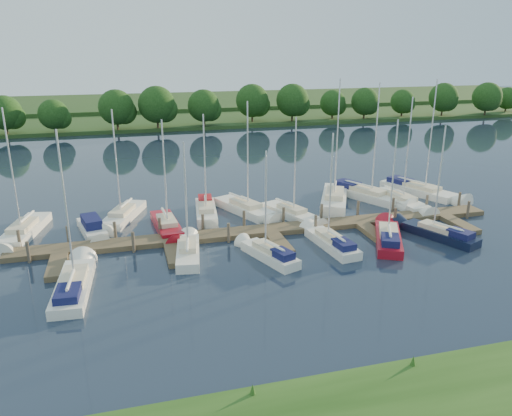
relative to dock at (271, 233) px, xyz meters
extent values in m
plane|color=#1B2537|center=(0.00, -7.31, -0.20)|extent=(260.00, 260.00, 0.00)
cube|color=#4E402C|center=(0.00, 0.69, 0.00)|extent=(40.00, 2.00, 0.40)
cube|color=#4E402C|center=(-16.00, -2.31, 0.00)|extent=(1.20, 4.00, 0.40)
cube|color=#4E402C|center=(-8.00, -2.31, 0.00)|extent=(1.20, 4.00, 0.40)
cube|color=#4E402C|center=(0.00, -2.31, 0.00)|extent=(1.20, 4.00, 0.40)
cube|color=#4E402C|center=(8.00, -2.31, 0.00)|extent=(1.20, 4.00, 0.40)
cube|color=#4E402C|center=(16.00, -2.31, 0.00)|extent=(1.20, 4.00, 0.40)
cylinder|color=#473D33|center=(-19.00, 1.99, 0.40)|extent=(0.24, 0.24, 2.00)
cylinder|color=#473D33|center=(-15.55, 1.99, 0.40)|extent=(0.24, 0.24, 2.00)
cylinder|color=#473D33|center=(-12.09, 1.99, 0.40)|extent=(0.24, 0.24, 2.00)
cylinder|color=#473D33|center=(-8.64, 1.99, 0.40)|extent=(0.24, 0.24, 2.00)
cylinder|color=#473D33|center=(-5.18, 1.99, 0.40)|extent=(0.24, 0.24, 2.00)
cylinder|color=#473D33|center=(-1.73, 1.99, 0.40)|extent=(0.24, 0.24, 2.00)
cylinder|color=#473D33|center=(1.73, 1.99, 0.40)|extent=(0.24, 0.24, 2.00)
cylinder|color=#473D33|center=(5.18, 1.99, 0.40)|extent=(0.24, 0.24, 2.00)
cylinder|color=#473D33|center=(8.64, 1.99, 0.40)|extent=(0.24, 0.24, 2.00)
cylinder|color=#473D33|center=(12.09, 1.99, 0.40)|extent=(0.24, 0.24, 2.00)
cylinder|color=#473D33|center=(15.55, 1.99, 0.40)|extent=(0.24, 0.24, 2.00)
cylinder|color=#473D33|center=(19.00, 1.99, 0.40)|extent=(0.24, 0.24, 2.00)
cylinder|color=#473D33|center=(-18.00, -0.61, 0.40)|extent=(0.24, 0.24, 2.00)
cylinder|color=#473D33|center=(-10.80, -0.61, 0.40)|extent=(0.24, 0.24, 2.00)
cylinder|color=#473D33|center=(-3.60, -0.61, 0.40)|extent=(0.24, 0.24, 2.00)
cylinder|color=#473D33|center=(3.60, -0.61, 0.40)|extent=(0.24, 0.24, 2.00)
cylinder|color=#473D33|center=(10.80, -0.61, 0.40)|extent=(0.24, 0.24, 2.00)
cylinder|color=#473D33|center=(18.00, -0.61, 0.40)|extent=(0.24, 0.24, 2.00)
cube|color=#1F4119|center=(0.00, 67.69, 0.10)|extent=(180.00, 30.00, 0.60)
cube|color=#334C21|center=(0.00, 92.69, 0.50)|extent=(220.00, 40.00, 1.40)
cylinder|color=#38281C|center=(-28.11, 54.55, 1.01)|extent=(0.36, 0.36, 2.41)
sphere|color=#17380F|center=(-28.11, 54.55, 3.95)|extent=(5.62, 5.62, 5.62)
sphere|color=#17380F|center=(-26.91, 54.75, 3.15)|extent=(4.02, 4.02, 4.02)
cylinder|color=#38281C|center=(-20.87, 55.24, 0.81)|extent=(0.36, 0.36, 2.02)
sphere|color=#17380F|center=(-20.87, 55.24, 3.29)|extent=(4.72, 4.72, 4.72)
sphere|color=#17380F|center=(-19.85, 55.44, 2.61)|extent=(3.37, 3.37, 3.37)
cylinder|color=#38281C|center=(-11.70, 55.80, 0.96)|extent=(0.36, 0.36, 2.31)
sphere|color=#17380F|center=(-11.70, 55.80, 3.79)|extent=(5.40, 5.40, 5.40)
sphere|color=#17380F|center=(-10.54, 56.00, 3.02)|extent=(3.86, 3.86, 3.86)
cylinder|color=#38281C|center=(-4.67, 54.50, 0.82)|extent=(0.36, 0.36, 2.04)
sphere|color=#17380F|center=(-4.67, 54.50, 3.31)|extent=(4.76, 4.76, 4.76)
sphere|color=#17380F|center=(-3.65, 54.70, 2.63)|extent=(3.40, 3.40, 3.40)
cylinder|color=#38281C|center=(3.22, 53.30, 1.17)|extent=(0.36, 0.36, 2.75)
sphere|color=#17380F|center=(3.22, 53.30, 4.54)|extent=(6.42, 6.42, 6.42)
sphere|color=#17380F|center=(4.59, 53.50, 3.62)|extent=(4.58, 4.58, 4.58)
cylinder|color=#38281C|center=(11.77, 55.35, 0.91)|extent=(0.36, 0.36, 2.23)
sphere|color=#17380F|center=(11.77, 55.35, 3.63)|extent=(5.19, 5.19, 5.19)
sphere|color=#17380F|center=(12.88, 55.55, 2.89)|extent=(3.71, 3.71, 3.71)
cylinder|color=#38281C|center=(19.84, 56.06, 0.93)|extent=(0.36, 0.36, 2.25)
sphere|color=#17380F|center=(19.84, 56.06, 3.68)|extent=(5.26, 5.26, 5.26)
sphere|color=#17380F|center=(20.97, 56.26, 2.93)|extent=(3.75, 3.75, 3.75)
cylinder|color=#38281C|center=(28.33, 54.81, 1.20)|extent=(0.36, 0.36, 2.80)
sphere|color=#17380F|center=(28.33, 54.81, 4.63)|extent=(6.54, 6.54, 6.54)
sphere|color=#17380F|center=(29.73, 55.01, 3.69)|extent=(4.67, 4.67, 4.67)
cylinder|color=#38281C|center=(38.16, 55.67, 1.09)|extent=(0.36, 0.36, 2.58)
sphere|color=#17380F|center=(38.16, 55.67, 4.23)|extent=(6.01, 6.01, 6.01)
sphere|color=#17380F|center=(39.45, 55.87, 3.38)|extent=(4.29, 4.29, 4.29)
cylinder|color=#38281C|center=(45.72, 55.64, 1.19)|extent=(0.36, 0.36, 2.77)
sphere|color=#17380F|center=(45.72, 55.64, 4.58)|extent=(6.47, 6.47, 6.47)
sphere|color=#17380F|center=(47.10, 55.84, 3.65)|extent=(4.62, 4.62, 4.62)
cylinder|color=#38281C|center=(54.53, 53.47, 0.80)|extent=(0.36, 0.36, 2.00)
sphere|color=#17380F|center=(54.53, 53.47, 3.24)|extent=(4.66, 4.66, 4.66)
sphere|color=#17380F|center=(55.52, 53.67, 2.57)|extent=(3.33, 3.33, 3.33)
cylinder|color=#38281C|center=(61.87, 54.12, 0.93)|extent=(0.36, 0.36, 2.25)
sphere|color=#17380F|center=(61.87, 54.12, 3.68)|extent=(5.25, 5.25, 5.25)
sphere|color=#17380F|center=(63.00, 54.32, 2.93)|extent=(3.75, 3.75, 3.75)
cube|color=white|center=(-19.19, 5.52, -0.05)|extent=(3.39, 7.35, 1.08)
cone|color=white|center=(-19.91, 2.04, -0.05)|extent=(1.48, 2.63, 0.99)
cube|color=beige|center=(-19.26, 5.17, 0.64)|extent=(2.11, 3.43, 0.49)
cylinder|color=silver|center=(-19.33, 4.82, 5.28)|extent=(0.12, 0.12, 9.58)
cylinder|color=silver|center=(-19.04, 6.21, 1.03)|extent=(0.75, 3.15, 0.10)
cylinder|color=white|center=(-19.04, 6.21, 1.03)|extent=(0.77, 2.82, 0.20)
cube|color=white|center=(-13.94, 4.42, -0.05)|extent=(2.67, 5.11, 0.96)
cone|color=white|center=(-13.39, 2.04, -0.05)|extent=(1.12, 1.61, 0.80)
cube|color=#141748|center=(-13.94, 4.42, 0.71)|extent=(1.86, 2.90, 0.86)
cube|color=white|center=(-11.36, 7.39, -0.05)|extent=(4.21, 6.88, 1.06)
cone|color=white|center=(-12.60, 4.30, -0.05)|extent=(1.73, 2.51, 0.93)
cube|color=beige|center=(-11.48, 7.08, 0.62)|extent=(2.41, 3.30, 0.48)
cylinder|color=silver|center=(-11.60, 6.77, 4.97)|extent=(0.12, 0.12, 8.99)
cylinder|color=silver|center=(-11.11, 8.01, 1.00)|extent=(1.21, 2.82, 0.10)
cylinder|color=white|center=(-11.11, 8.01, 1.00)|extent=(1.18, 2.55, 0.20)
cube|color=maroon|center=(-7.98, 3.69, -0.05)|extent=(2.28, 6.43, 1.07)
cone|color=maroon|center=(-7.72, 0.55, -0.05)|extent=(1.06, 2.27, 0.88)
cube|color=beige|center=(-7.96, 3.38, 0.62)|extent=(1.55, 2.94, 0.48)
cylinder|color=silver|center=(-7.93, 3.06, 4.74)|extent=(0.12, 0.12, 8.52)
cylinder|color=silver|center=(-8.03, 4.32, 1.01)|extent=(0.33, 2.84, 0.10)
cylinder|color=white|center=(-8.03, 4.32, 1.01)|extent=(0.41, 2.53, 0.20)
cube|color=white|center=(-4.20, 6.27, -0.05)|extent=(2.52, 6.42, 1.12)
cone|color=white|center=(-4.59, 3.17, -0.05)|extent=(1.14, 2.28, 0.88)
cube|color=beige|center=(-4.24, 5.96, 0.67)|extent=(1.66, 2.96, 0.51)
cube|color=maroon|center=(-3.98, 8.01, 0.77)|extent=(1.45, 2.02, 0.56)
cylinder|color=silver|center=(-4.28, 5.65, 4.73)|extent=(0.12, 0.12, 8.44)
cylinder|color=silver|center=(-4.12, 6.89, 1.07)|extent=(0.45, 2.80, 0.10)
cylinder|color=white|center=(-4.12, 6.89, 1.07)|extent=(0.51, 2.51, 0.20)
cube|color=white|center=(-0.74, 6.27, -0.05)|extent=(4.52, 7.14, 1.18)
cone|color=white|center=(0.63, 3.08, -0.05)|extent=(1.85, 2.61, 0.97)
cube|color=beige|center=(-0.60, 5.95, 0.71)|extent=(2.57, 3.44, 0.53)
cylinder|color=silver|center=(-0.46, 5.63, 5.23)|extent=(0.12, 0.12, 9.37)
cylinder|color=silver|center=(-1.01, 6.91, 1.14)|extent=(1.32, 2.91, 0.10)
cylinder|color=white|center=(-1.01, 6.91, 1.14)|extent=(1.28, 2.63, 0.20)
cube|color=white|center=(2.94, 3.98, -0.05)|extent=(3.79, 6.33, 1.06)
cone|color=white|center=(4.03, 1.12, -0.05)|extent=(1.57, 2.31, 0.86)
cube|color=beige|center=(3.05, 3.69, 0.62)|extent=(2.19, 3.03, 0.48)
cylinder|color=silver|center=(3.16, 3.41, 4.61)|extent=(0.12, 0.12, 8.26)
cylinder|color=silver|center=(2.72, 4.55, 1.01)|extent=(1.08, 2.61, 0.10)
cylinder|color=white|center=(2.72, 4.55, 1.01)|extent=(1.06, 2.36, 0.20)
cube|color=white|center=(8.59, 6.96, -0.05)|extent=(5.61, 8.33, 1.26)
cone|color=white|center=(6.81, 3.30, -0.05)|extent=(2.27, 3.06, 1.14)
cube|color=beige|center=(8.41, 6.60, 0.78)|extent=(3.14, 4.05, 0.57)
cylinder|color=silver|center=(8.24, 6.23, 6.10)|extent=(0.12, 0.12, 11.00)
cylinder|color=silver|center=(8.95, 7.70, 1.24)|extent=(1.69, 3.34, 0.10)
cylinder|color=white|center=(8.95, 7.70, 1.24)|extent=(1.60, 3.02, 0.20)
cube|color=white|center=(12.04, 7.31, -0.05)|extent=(5.48, 8.03, 1.18)
cone|color=white|center=(13.79, 3.79, -0.05)|extent=(2.21, 2.96, 1.10)
cube|color=beige|center=(12.21, 6.96, 0.71)|extent=(3.06, 3.91, 0.54)
cube|color=#141748|center=(11.06, 9.28, 0.82)|extent=(2.43, 2.80, 0.59)
cylinder|color=silver|center=(12.39, 6.60, 5.86)|extent=(0.12, 0.12, 10.62)
cylinder|color=silver|center=(11.69, 8.01, 1.14)|extent=(1.67, 3.21, 0.10)
cylinder|color=white|center=(11.69, 8.01, 1.14)|extent=(1.58, 2.91, 0.20)
cube|color=white|center=(14.27, 4.75, -0.05)|extent=(2.73, 7.24, 1.11)
cone|color=white|center=(14.65, 1.23, -0.05)|extent=(1.25, 2.57, 0.99)
cube|color=beige|center=(14.31, 4.40, 0.66)|extent=(1.82, 3.32, 0.50)
cylinder|color=silver|center=(14.35, 4.04, 5.28)|extent=(0.12, 0.12, 9.54)
cylinder|color=silver|center=(14.19, 5.45, 1.06)|extent=(0.44, 3.17, 0.10)
cylinder|color=white|center=(14.19, 5.45, 1.06)|extent=(0.50, 2.83, 0.20)
cube|color=white|center=(18.10, 7.34, -0.05)|extent=(5.20, 8.29, 1.08)
cone|color=white|center=(19.66, 3.64, -0.05)|extent=(2.13, 3.03, 1.13)
cube|color=beige|center=(18.25, 6.97, 0.63)|extent=(2.96, 3.99, 0.49)
cube|color=#141748|center=(17.22, 9.42, 0.73)|extent=(2.39, 2.84, 0.54)
cylinder|color=silver|center=(18.41, 6.60, 5.92)|extent=(0.12, 0.12, 10.86)
cylinder|color=silver|center=(17.78, 8.09, 1.03)|extent=(1.50, 3.38, 0.10)
cylinder|color=white|center=(17.78, 8.09, 1.03)|extent=(1.43, 3.04, 0.20)
cube|color=white|center=(-14.65, -5.99, -0.05)|extent=(2.41, 7.09, 1.01)
cone|color=white|center=(-14.42, -2.51, -0.05)|extent=(1.13, 2.50, 0.98)
cube|color=beige|center=(-14.63, -5.64, 0.58)|extent=(1.67, 3.23, 0.46)
cube|color=#141748|center=(-14.78, -7.94, 0.67)|extent=(1.50, 2.18, 0.50)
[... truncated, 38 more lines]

